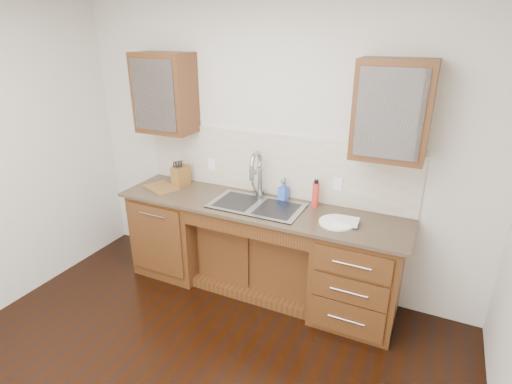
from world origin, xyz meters
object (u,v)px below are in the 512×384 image
at_px(plate, 337,223).
at_px(knife_block, 181,176).
at_px(water_bottle, 316,195).
at_px(soap_bottle, 283,191).
at_px(cutting_board, 161,188).

xyz_separation_m(plate, knife_block, (-1.68, 0.19, 0.09)).
distance_m(water_bottle, knife_block, 1.41).
distance_m(soap_bottle, water_bottle, 0.32).
bearing_deg(cutting_board, plate, -0.81).
xyz_separation_m(soap_bottle, knife_block, (-1.09, -0.09, 0.01)).
relative_size(soap_bottle, water_bottle, 0.79).
bearing_deg(plate, cutting_board, 179.19).
xyz_separation_m(soap_bottle, water_bottle, (0.32, -0.03, 0.02)).
xyz_separation_m(soap_bottle, plate, (0.59, -0.28, -0.08)).
relative_size(soap_bottle, cutting_board, 0.52).
relative_size(water_bottle, cutting_board, 0.66).
xyz_separation_m(knife_block, cutting_board, (-0.12, -0.17, -0.09)).
bearing_deg(cutting_board, knife_block, 53.83).
bearing_deg(soap_bottle, cutting_board, -155.06).
distance_m(knife_block, cutting_board, 0.23).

